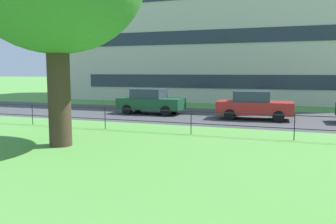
# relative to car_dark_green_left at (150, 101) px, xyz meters

# --- Properties ---
(street_strip) EXTENTS (80.00, 7.91, 0.01)m
(street_strip) POSITION_rel_car_dark_green_left_xyz_m (6.23, 0.13, -0.77)
(street_strip) COLOR #424247
(street_strip) RESTS_ON ground
(park_fence) EXTENTS (28.25, 0.04, 1.00)m
(park_fence) POSITION_rel_car_dark_green_left_xyz_m (6.23, -5.93, -0.11)
(park_fence) COLOR black
(park_fence) RESTS_ON ground
(car_dark_green_left) EXTENTS (4.01, 1.84, 1.54)m
(car_dark_green_left) POSITION_rel_car_dark_green_left_xyz_m (0.00, 0.00, 0.00)
(car_dark_green_left) COLOR #194C2D
(car_dark_green_left) RESTS_ON ground
(car_red_far_left) EXTENTS (4.06, 1.92, 1.54)m
(car_red_far_left) POSITION_rel_car_dark_green_left_xyz_m (6.25, -0.45, 0.00)
(car_red_far_left) COLOR red
(car_red_far_left) RESTS_ON ground
(apartment_building_background) EXTENTS (28.48, 14.58, 18.33)m
(apartment_building_background) POSITION_rel_car_dark_green_left_xyz_m (2.70, 15.29, 8.39)
(apartment_building_background) COLOR beige
(apartment_building_background) RESTS_ON ground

